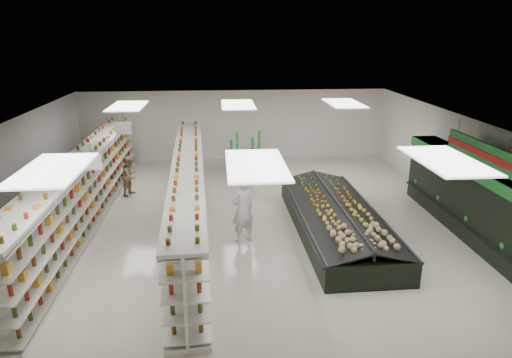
{
  "coord_description": "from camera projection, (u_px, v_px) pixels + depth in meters",
  "views": [
    {
      "loc": [
        -0.74,
        -12.83,
        5.74
      ],
      "look_at": [
        0.4,
        0.75,
        1.31
      ],
      "focal_mm": 32.0,
      "sensor_mm": 36.0,
      "label": 1
    }
  ],
  "objects": [
    {
      "name": "ceiling",
      "position": [
        244.0,
        125.0,
        13.01
      ],
      "size": [
        14.0,
        16.0,
        0.02
      ],
      "primitive_type": "cube",
      "color": "white",
      "rests_on": "wall_back"
    },
    {
      "name": "hortifruti_banner",
      "position": [
        479.0,
        152.0,
        12.25
      ],
      "size": [
        0.12,
        3.2,
        0.95
      ],
      "color": "#1E732B",
      "rests_on": "ceiling"
    },
    {
      "name": "gondola_left",
      "position": [
        84.0,
        194.0,
        13.93
      ],
      "size": [
        0.96,
        12.55,
        2.18
      ],
      "rotation": [
        0.0,
        0.0,
        0.0
      ],
      "color": "white",
      "rests_on": "floor"
    },
    {
      "name": "produce_wall_case",
      "position": [
        482.0,
        201.0,
        12.71
      ],
      "size": [
        0.93,
        8.0,
        2.2
      ],
      "color": "black",
      "rests_on": "floor"
    },
    {
      "name": "gondola_center",
      "position": [
        189.0,
        196.0,
        13.85
      ],
      "size": [
        1.44,
        12.05,
        2.08
      ],
      "rotation": [
        0.0,
        0.0,
        0.04
      ],
      "color": "white",
      "rests_on": "floor"
    },
    {
      "name": "wall_right",
      "position": [
        471.0,
        172.0,
        14.06
      ],
      "size": [
        0.02,
        16.0,
        3.2
      ],
      "primitive_type": "cube",
      "color": "white",
      "rests_on": "floor"
    },
    {
      "name": "aisle_sign_near",
      "position": [
        92.0,
        162.0,
        10.95
      ],
      "size": [
        0.52,
        0.06,
        0.75
      ],
      "color": "white",
      "rests_on": "ceiling"
    },
    {
      "name": "aisle_sign_far",
      "position": [
        124.0,
        128.0,
        14.74
      ],
      "size": [
        0.52,
        0.06,
        0.75
      ],
      "color": "white",
      "rests_on": "ceiling"
    },
    {
      "name": "shopper_background",
      "position": [
        130.0,
        175.0,
        16.61
      ],
      "size": [
        0.71,
        0.83,
        1.46
      ],
      "primitive_type": "imported",
      "rotation": [
        0.0,
        0.0,
        1.12
      ],
      "color": "tan",
      "rests_on": "floor"
    },
    {
      "name": "shopper_main",
      "position": [
        243.0,
        209.0,
        12.81
      ],
      "size": [
        0.84,
        0.73,
        1.94
      ],
      "primitive_type": "imported",
      "rotation": [
        0.0,
        0.0,
        3.6
      ],
      "color": "white",
      "rests_on": "floor"
    },
    {
      "name": "produce_island",
      "position": [
        336.0,
        218.0,
        13.54
      ],
      "size": [
        2.48,
        6.64,
        0.99
      ],
      "rotation": [
        0.0,
        0.0,
        0.01
      ],
      "color": "black",
      "rests_on": "floor"
    },
    {
      "name": "floor",
      "position": [
        245.0,
        227.0,
        13.99
      ],
      "size": [
        16.0,
        16.0,
        0.0
      ],
      "primitive_type": "plane",
      "color": "beige",
      "rests_on": "ground"
    },
    {
      "name": "wall_back",
      "position": [
        234.0,
        125.0,
        21.08
      ],
      "size": [
        14.0,
        0.02,
        3.2
      ],
      "primitive_type": "cube",
      "color": "white",
      "rests_on": "floor"
    },
    {
      "name": "soda_endcap",
      "position": [
        245.0,
        155.0,
        18.93
      ],
      "size": [
        1.58,
        1.33,
        1.73
      ],
      "rotation": [
        0.0,
        0.0,
        0.35
      ],
      "color": "#A71316",
      "rests_on": "floor"
    }
  ]
}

